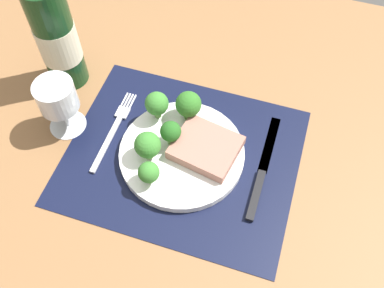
{
  "coord_description": "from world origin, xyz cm",
  "views": [
    {
      "loc": [
        14.51,
        -38.98,
        68.93
      ],
      "look_at": [
        1.3,
        2.08,
        1.9
      ],
      "focal_mm": 40.14,
      "sensor_mm": 36.0,
      "label": 1
    }
  ],
  "objects_px": {
    "wine_bottle": "(56,35)",
    "fork": "(114,130)",
    "plate": "(182,154)",
    "steak": "(206,147)",
    "wine_glass": "(57,100)",
    "knife": "(261,174)"
  },
  "relations": [
    {
      "from": "plate",
      "to": "wine_bottle",
      "type": "xyz_separation_m",
      "value": [
        -0.29,
        0.11,
        0.11
      ]
    },
    {
      "from": "wine_bottle",
      "to": "knife",
      "type": "bearing_deg",
      "value": -13.96
    },
    {
      "from": "wine_bottle",
      "to": "fork",
      "type": "bearing_deg",
      "value": -34.87
    },
    {
      "from": "steak",
      "to": "fork",
      "type": "height_order",
      "value": "steak"
    },
    {
      "from": "plate",
      "to": "steak",
      "type": "bearing_deg",
      "value": 19.85
    },
    {
      "from": "plate",
      "to": "knife",
      "type": "bearing_deg",
      "value": 2.02
    },
    {
      "from": "wine_bottle",
      "to": "wine_glass",
      "type": "height_order",
      "value": "wine_bottle"
    },
    {
      "from": "steak",
      "to": "wine_glass",
      "type": "height_order",
      "value": "wine_glass"
    },
    {
      "from": "plate",
      "to": "steak",
      "type": "distance_m",
      "value": 0.05
    },
    {
      "from": "steak",
      "to": "wine_bottle",
      "type": "height_order",
      "value": "wine_bottle"
    },
    {
      "from": "plate",
      "to": "knife",
      "type": "xyz_separation_m",
      "value": [
        0.15,
        0.01,
        -0.0
      ]
    },
    {
      "from": "fork",
      "to": "wine_bottle",
      "type": "xyz_separation_m",
      "value": [
        -0.14,
        0.1,
        0.11
      ]
    },
    {
      "from": "knife",
      "to": "wine_bottle",
      "type": "height_order",
      "value": "wine_bottle"
    },
    {
      "from": "plate",
      "to": "wine_bottle",
      "type": "height_order",
      "value": "wine_bottle"
    },
    {
      "from": "knife",
      "to": "fork",
      "type": "bearing_deg",
      "value": -178.37
    },
    {
      "from": "wine_bottle",
      "to": "wine_glass",
      "type": "xyz_separation_m",
      "value": [
        0.05,
        -0.12,
        -0.04
      ]
    },
    {
      "from": "knife",
      "to": "wine_bottle",
      "type": "xyz_separation_m",
      "value": [
        -0.44,
        0.11,
        0.11
      ]
    },
    {
      "from": "steak",
      "to": "wine_glass",
      "type": "distance_m",
      "value": 0.28
    },
    {
      "from": "plate",
      "to": "wine_bottle",
      "type": "distance_m",
      "value": 0.33
    },
    {
      "from": "plate",
      "to": "fork",
      "type": "xyz_separation_m",
      "value": [
        -0.14,
        0.01,
        -0.01
      ]
    },
    {
      "from": "steak",
      "to": "fork",
      "type": "relative_size",
      "value": 0.6
    },
    {
      "from": "steak",
      "to": "wine_bottle",
      "type": "bearing_deg",
      "value": 163.23
    }
  ]
}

